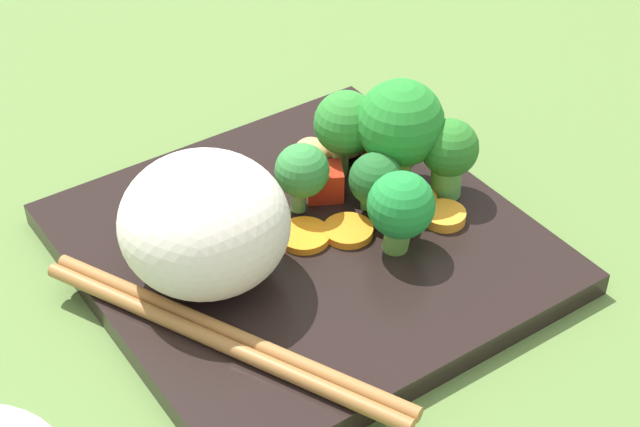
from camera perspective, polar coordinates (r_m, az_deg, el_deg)
name	(u,v)px	position (r cm, az deg, el deg)	size (l,w,h in cm)	color
ground_plane	(305,270)	(59.06, -0.88, -3.24)	(110.00, 110.00, 2.00)	#577639
square_plate	(304,248)	(57.94, -0.90, -1.98)	(24.35, 24.35, 1.42)	black
rice_mound	(205,224)	(52.90, -6.58, -0.62)	(9.11, 9.21, 7.45)	white
broccoli_floret_0	(400,124)	(59.44, 4.61, 5.09)	(5.29, 5.29, 7.16)	#7DC04E
broccoli_floret_1	(373,177)	(58.40, 3.02, 2.09)	(3.20, 3.20, 4.00)	#52A13B
broccoli_floret_2	(302,172)	(58.02, -1.04, 2.41)	(3.23, 3.23, 4.49)	#6EA751
broccoli_floret_3	(449,152)	(59.81, 7.39, 3.49)	(3.51, 3.51, 5.00)	#539B44
broccoli_floret_4	(346,124)	(60.43, 1.50, 5.12)	(3.97, 3.97, 5.78)	#60923E
broccoli_floret_5	(401,207)	(55.32, 4.64, 0.37)	(3.83, 3.83, 5.01)	#5E9A3D
carrot_slice_0	(305,235)	(57.35, -0.86, -1.26)	(3.04, 3.04, 0.44)	orange
carrot_slice_1	(411,201)	(59.94, 5.22, 0.70)	(3.09, 3.09, 0.65)	orange
carrot_slice_2	(444,216)	(59.04, 7.10, -0.14)	(2.56, 2.56, 0.64)	orange
carrot_slice_3	(348,231)	(57.68, 1.61, -0.99)	(2.92, 2.92, 0.47)	orange
pepper_chunk_0	(386,145)	(63.63, 3.78, 3.95)	(2.16, 1.84, 1.84)	red
pepper_chunk_1	(324,182)	(60.09, 0.25, 1.80)	(2.15, 1.98, 1.99)	red
chicken_piece_0	(347,142)	(63.69, 1.57, 4.09)	(3.40, 2.43, 1.89)	tan
chicken_piece_1	(312,152)	(63.13, -0.48, 3.55)	(2.53, 2.23, 1.51)	tan
chicken_piece_2	(396,212)	(58.01, 4.39, 0.06)	(2.74, 2.21, 1.88)	tan
chopstick_pair	(222,337)	(51.33, -5.63, -7.02)	(20.09, 11.72, 0.80)	#9E6936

